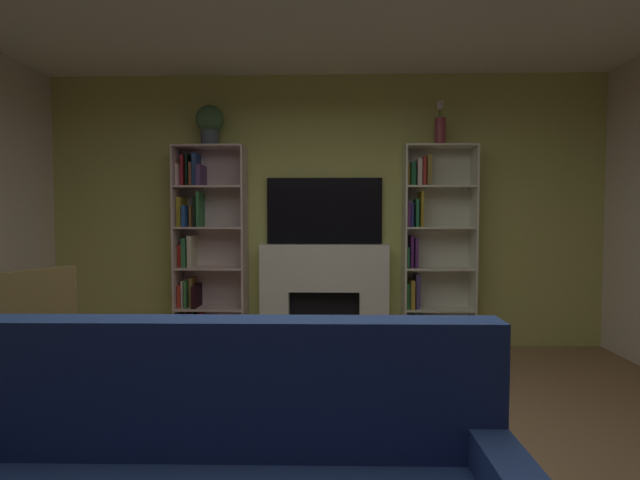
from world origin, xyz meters
The scene contains 9 objects.
wall_back_accent centered at (0.00, 2.63, 1.39)m, with size 5.80×0.06×2.78m, color #BDC363.
fireplace centered at (0.00, 2.49, 0.55)m, with size 1.40×0.51×1.05m.
tv centered at (0.00, 2.57, 1.39)m, with size 1.17×0.06×0.67m, color black.
bookshelf_left centered at (-1.23, 2.48, 0.98)m, with size 0.70×0.32×2.04m.
bookshelf_right centered at (1.07, 2.50, 1.00)m, with size 0.70×0.29×2.04m.
potted_plant centered at (-1.14, 2.45, 2.27)m, with size 0.28×0.28×0.41m.
vase_with_flowers centered at (1.14, 2.45, 2.20)m, with size 0.11×0.11×0.44m.
armchair centered at (-1.80, 0.31, 0.52)m, with size 0.78×0.84×1.03m.
coffee_table centered at (-0.29, -0.19, 0.36)m, with size 0.70×0.40×0.43m.
Camera 1 is at (0.10, -2.35, 1.34)m, focal length 26.91 mm.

